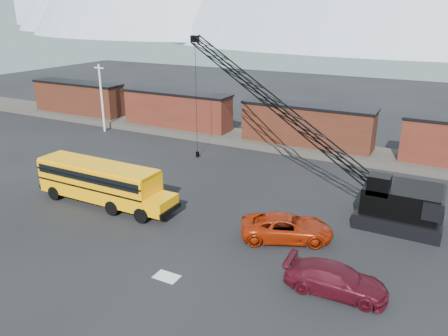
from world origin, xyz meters
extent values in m
plane|color=black|center=(0.00, 0.00, 0.00)|extent=(160.00, 160.00, 0.00)
cube|color=silver|center=(0.00, 340.00, 12.00)|extent=(800.00, 80.00, 24.00)
cube|color=#4E4740|center=(0.00, 22.00, 0.35)|extent=(120.00, 5.00, 0.70)
cube|color=#491F14|center=(-32.00, 22.00, 2.70)|extent=(13.50, 2.90, 4.00)
cube|color=black|center=(-32.00, 22.00, 4.75)|extent=(13.70, 3.10, 0.25)
cube|color=black|center=(-36.20, 22.00, 1.00)|extent=(2.20, 2.40, 0.60)
cube|color=black|center=(-27.80, 22.00, 1.00)|extent=(2.20, 2.40, 0.60)
cube|color=#461C14|center=(-16.00, 22.00, 2.70)|extent=(13.50, 2.90, 4.00)
cube|color=black|center=(-16.00, 22.00, 4.75)|extent=(13.70, 3.10, 0.25)
cube|color=black|center=(-20.20, 22.00, 1.00)|extent=(2.20, 2.40, 0.60)
cube|color=black|center=(-11.80, 22.00, 1.00)|extent=(2.20, 2.40, 0.60)
cube|color=#491F14|center=(0.00, 22.00, 2.70)|extent=(13.50, 2.90, 4.00)
cube|color=black|center=(0.00, 22.00, 4.75)|extent=(13.70, 3.10, 0.25)
cube|color=black|center=(-4.20, 22.00, 1.00)|extent=(2.20, 2.40, 0.60)
cube|color=black|center=(4.20, 22.00, 1.00)|extent=(2.20, 2.40, 0.60)
cube|color=black|center=(11.80, 22.00, 1.00)|extent=(2.20, 2.40, 0.60)
cylinder|color=silver|center=(-24.00, 18.00, 4.00)|extent=(0.24, 0.24, 8.00)
cube|color=silver|center=(-24.00, 18.00, 7.60)|extent=(1.40, 0.12, 0.12)
cube|color=silver|center=(0.50, -4.00, 0.01)|extent=(1.40, 0.90, 0.02)
cube|color=#FFA305|center=(-9.62, 1.77, 1.80)|extent=(10.00, 2.50, 2.50)
cube|color=#FFA305|center=(-4.02, 1.77, 1.10)|extent=(1.60, 2.30, 1.10)
cube|color=#FFA305|center=(-9.62, 1.77, 3.10)|extent=(10.00, 2.30, 0.18)
cube|color=black|center=(-9.62, 0.51, 2.50)|extent=(9.60, 0.05, 0.65)
cube|color=black|center=(-9.62, 3.03, 2.50)|extent=(9.60, 0.05, 0.65)
cube|color=black|center=(-3.17, 1.77, 0.80)|extent=(0.15, 2.45, 0.35)
cube|color=black|center=(-14.67, 1.77, 0.80)|extent=(0.15, 2.50, 0.35)
cylinder|color=black|center=(-13.22, 0.62, 0.55)|extent=(1.10, 0.35, 1.10)
cylinder|color=black|center=(-13.22, 2.92, 0.55)|extent=(1.10, 0.35, 1.10)
cylinder|color=black|center=(-7.42, 0.62, 0.55)|extent=(1.10, 0.35, 1.10)
cylinder|color=black|center=(-7.42, 2.92, 0.55)|extent=(1.10, 0.35, 1.10)
cylinder|color=black|center=(-4.82, 0.62, 0.55)|extent=(1.10, 0.35, 1.10)
cylinder|color=black|center=(-4.82, 2.92, 0.55)|extent=(1.10, 0.35, 1.10)
imported|color=#9A2207|center=(4.84, 3.15, 0.81)|extent=(6.44, 4.86, 1.62)
imported|color=#480C17|center=(9.06, -1.03, 0.77)|extent=(5.40, 2.38, 1.54)
cube|color=black|center=(10.93, 7.12, 0.50)|extent=(5.50, 1.00, 1.00)
cube|color=black|center=(10.93, 10.32, 0.50)|extent=(5.50, 1.00, 1.00)
cube|color=black|center=(10.93, 8.72, 1.90)|extent=(4.80, 3.60, 1.80)
cube|color=black|center=(12.93, 8.72, 2.10)|extent=(1.20, 3.80, 1.20)
cube|color=black|center=(9.53, 7.52, 3.10)|extent=(1.40, 1.20, 1.30)
cube|color=black|center=(9.53, 6.97, 3.10)|extent=(1.20, 0.06, 0.90)
cube|color=black|center=(-8.80, 14.67, 11.43)|extent=(0.70, 0.50, 0.60)
cylinder|color=black|center=(-8.80, 14.67, 5.71)|extent=(0.04, 0.04, 11.13)
cube|color=black|center=(-8.80, 14.67, 0.35)|extent=(0.25, 0.25, 0.50)
camera|label=1|loc=(12.95, -20.74, 13.87)|focal=35.00mm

